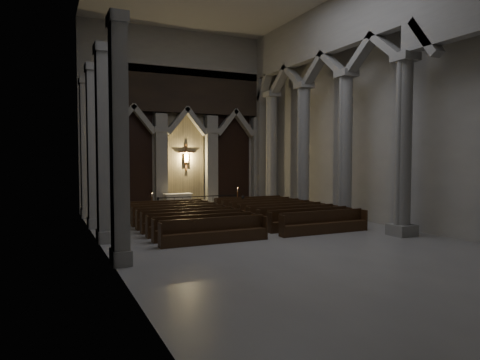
{
  "coord_description": "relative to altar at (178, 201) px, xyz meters",
  "views": [
    {
      "loc": [
        -8.99,
        -16.64,
        3.48
      ],
      "look_at": [
        0.08,
        3.0,
        2.34
      ],
      "focal_mm": 32.0,
      "sensor_mm": 36.0,
      "label": 1
    }
  ],
  "objects": [
    {
      "name": "worshipper",
      "position": [
        3.01,
        -3.81,
        -0.05
      ],
      "size": [
        0.45,
        0.33,
        1.15
      ],
      "primitive_type": "imported",
      "rotation": [
        0.0,
        0.0,
        -0.13
      ],
      "color": "black",
      "rests_on": "ground"
    },
    {
      "name": "left_pilasters",
      "position": [
        -5.85,
        -7.23,
        3.28
      ],
      "size": [
        0.6,
        13.0,
        8.03
      ],
      "color": "gray",
      "rests_on": "ground"
    },
    {
      "name": "sanctuary_wall",
      "position": [
        0.9,
        0.81,
        5.99
      ],
      "size": [
        14.0,
        0.77,
        12.0
      ],
      "color": "gray",
      "rests_on": "ground"
    },
    {
      "name": "right_arcade",
      "position": [
        6.4,
        -9.4,
        7.2
      ],
      "size": [
        1.0,
        24.0,
        12.0
      ],
      "color": "gray",
      "rests_on": "ground"
    },
    {
      "name": "altar_rail",
      "position": [
        0.9,
        -1.45,
        0.06
      ],
      "size": [
        5.27,
        0.09,
        1.04
      ],
      "color": "black",
      "rests_on": "ground"
    },
    {
      "name": "altar",
      "position": [
        0.0,
        0.0,
        0.0
      ],
      "size": [
        1.86,
        0.74,
        0.95
      ],
      "color": "beige",
      "rests_on": "sanctuary_step"
    },
    {
      "name": "candle_stand_left",
      "position": [
        -1.96,
        -0.99,
        -0.28
      ],
      "size": [
        0.22,
        0.22,
        1.29
      ],
      "color": "#B77038",
      "rests_on": "ground"
    },
    {
      "name": "candle_stand_right",
      "position": [
        3.83,
        -1.16,
        -0.23
      ],
      "size": [
        0.24,
        0.24,
        1.45
      ],
      "color": "#B77038",
      "rests_on": "ground"
    },
    {
      "name": "pews",
      "position": [
        0.9,
        -7.38,
        -0.29
      ],
      "size": [
        10.0,
        8.32,
        1.03
      ],
      "color": "black",
      "rests_on": "ground"
    },
    {
      "name": "sanctuary_step",
      "position": [
        0.9,
        -0.13,
        -0.55
      ],
      "size": [
        8.5,
        2.6,
        0.15
      ],
      "primitive_type": "cube",
      "color": "gray",
      "rests_on": "ground"
    },
    {
      "name": "room",
      "position": [
        0.9,
        -10.73,
        6.98
      ],
      "size": [
        24.0,
        24.1,
        12.0
      ],
      "color": "gray",
      "rests_on": "ground"
    }
  ]
}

